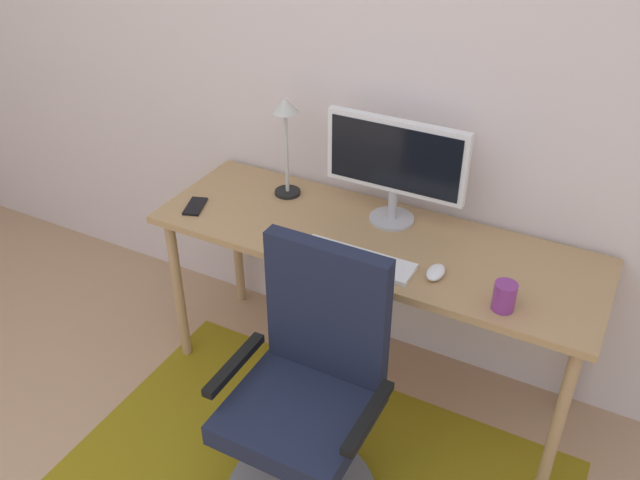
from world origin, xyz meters
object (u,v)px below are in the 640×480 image
at_px(computer_mouse, 436,272).
at_px(desk, 372,253).
at_px(cell_phone, 195,206).
at_px(desk_lamp, 286,127).
at_px(coffee_cup, 504,296).
at_px(monitor, 395,161).
at_px(keyboard, 356,259).
at_px(office_chair, 307,415).

bearing_deg(computer_mouse, desk, 156.29).
relative_size(cell_phone, desk_lamp, 0.33).
xyz_separation_m(desk, computer_mouse, (0.30, -0.13, 0.09)).
bearing_deg(desk, computer_mouse, -23.71).
distance_m(coffee_cup, desk_lamp, 1.11).
relative_size(desk, cell_phone, 12.50).
xyz_separation_m(desk, coffee_cup, (0.56, -0.20, 0.12)).
relative_size(monitor, cell_phone, 4.01).
bearing_deg(desk_lamp, coffee_cup, -18.51).
xyz_separation_m(computer_mouse, cell_phone, (-1.04, -0.01, -0.01)).
bearing_deg(coffee_cup, cell_phone, 177.25).
bearing_deg(coffee_cup, keyboard, 177.74).
bearing_deg(keyboard, office_chair, -85.38).
height_order(keyboard, computer_mouse, computer_mouse).
height_order(keyboard, office_chair, office_chair).
xyz_separation_m(monitor, coffee_cup, (0.54, -0.35, -0.21)).
xyz_separation_m(monitor, office_chair, (0.04, -0.77, -0.62)).
distance_m(desk, coffee_cup, 0.60).
distance_m(keyboard, office_chair, 0.58).
distance_m(computer_mouse, cell_phone, 1.04).
height_order(monitor, keyboard, monitor).
height_order(monitor, computer_mouse, monitor).
bearing_deg(office_chair, computer_mouse, 63.01).
bearing_deg(desk, desk_lamp, 163.01).
bearing_deg(office_chair, desk, 94.36).
relative_size(keyboard, cell_phone, 3.07).
distance_m(monitor, coffee_cup, 0.68).
xyz_separation_m(desk, monitor, (0.01, 0.15, 0.34)).
xyz_separation_m(coffee_cup, cell_phone, (-1.30, 0.06, -0.05)).
bearing_deg(keyboard, cell_phone, 176.89).
height_order(desk, monitor, monitor).
xyz_separation_m(computer_mouse, office_chair, (-0.25, -0.49, -0.37)).
relative_size(desk, keyboard, 4.07).
bearing_deg(computer_mouse, monitor, 135.53).
bearing_deg(monitor, computer_mouse, -44.47).
xyz_separation_m(keyboard, cell_phone, (-0.76, 0.04, -0.00)).
distance_m(keyboard, computer_mouse, 0.29).
height_order(computer_mouse, cell_phone, computer_mouse).
xyz_separation_m(keyboard, office_chair, (0.04, -0.44, -0.36)).
bearing_deg(monitor, coffee_cup, -32.71).
relative_size(coffee_cup, office_chair, 0.10).
xyz_separation_m(desk, keyboard, (0.01, -0.18, 0.08)).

